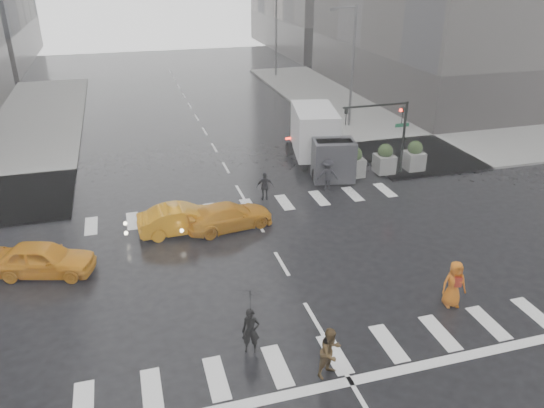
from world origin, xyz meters
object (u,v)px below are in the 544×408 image
object	(u,v)px
pedestrian_brown	(331,352)
pedestrian_orange	(454,284)
box_truck	(319,138)
taxi_mid	(182,219)
taxi_front	(43,259)
traffic_signal_pole	(390,124)

from	to	relation	value
pedestrian_brown	pedestrian_orange	distance (m)	6.21
pedestrian_brown	box_truck	world-z (taller)	box_truck
pedestrian_orange	box_truck	world-z (taller)	box_truck
taxi_mid	box_truck	bearing A→B (deg)	-58.55
taxi_front	taxi_mid	bearing A→B (deg)	-54.17
taxi_front	taxi_mid	xyz separation A→B (m)	(6.02, 2.13, -0.02)
traffic_signal_pole	box_truck	world-z (taller)	traffic_signal_pole
pedestrian_brown	pedestrian_orange	xyz separation A→B (m)	(5.82, 2.16, 0.07)
taxi_front	taxi_mid	size ratio (longest dim) A/B	0.99
taxi_mid	box_truck	xyz separation A→B (m)	(9.35, 6.43, 1.18)
traffic_signal_pole	box_truck	distance (m)	4.43
pedestrian_brown	box_truck	bearing A→B (deg)	44.71
traffic_signal_pole	pedestrian_orange	bearing A→B (deg)	-106.26
traffic_signal_pole	taxi_mid	world-z (taller)	traffic_signal_pole
traffic_signal_pole	pedestrian_brown	distance (m)	17.75
box_truck	pedestrian_orange	bearing A→B (deg)	-79.43
traffic_signal_pole	pedestrian_orange	xyz separation A→B (m)	(-3.69, -12.65, -2.28)
taxi_mid	box_truck	size ratio (longest dim) A/B	0.63
pedestrian_brown	traffic_signal_pole	bearing A→B (deg)	31.50
pedestrian_brown	taxi_mid	size ratio (longest dim) A/B	0.42
traffic_signal_pole	taxi_front	distance (m)	19.83
pedestrian_brown	taxi_mid	bearing A→B (deg)	80.56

